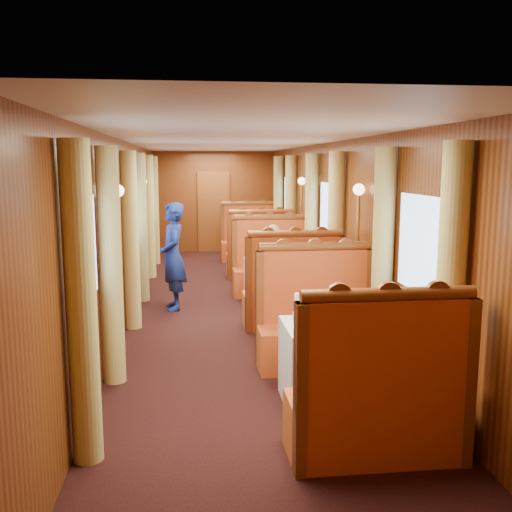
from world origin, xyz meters
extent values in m
cube|color=brown|center=(0.00, 5.97, 1.00)|extent=(0.80, 0.04, 2.00)
cube|color=white|center=(0.75, -3.50, 0.38)|extent=(1.05, 0.72, 0.75)
cube|color=#A52312|center=(0.75, -4.45, 0.23)|extent=(1.30, 0.55, 0.45)
cube|color=#A52312|center=(0.75, -4.67, 0.85)|extent=(1.30, 0.12, 0.80)
cylinder|color=brown|center=(0.75, -4.67, 1.29)|extent=(1.23, 0.10, 0.10)
cube|color=#A52312|center=(0.75, -2.55, 0.23)|extent=(1.30, 0.55, 0.45)
cube|color=#A52312|center=(0.75, -2.33, 0.85)|extent=(1.30, 0.12, 0.80)
cylinder|color=brown|center=(0.75, -2.33, 1.29)|extent=(1.23, 0.10, 0.10)
cube|color=white|center=(0.75, 0.00, 0.38)|extent=(1.05, 0.72, 0.75)
cube|color=#A52312|center=(0.75, -0.95, 0.23)|extent=(1.30, 0.55, 0.45)
cube|color=#A52312|center=(0.75, -1.17, 0.85)|extent=(1.30, 0.12, 0.80)
cylinder|color=brown|center=(0.75, -1.17, 1.29)|extent=(1.23, 0.10, 0.10)
cube|color=#A52312|center=(0.75, 0.95, 0.23)|extent=(1.30, 0.55, 0.45)
cube|color=#A52312|center=(0.75, 1.17, 0.85)|extent=(1.30, 0.12, 0.80)
cylinder|color=brown|center=(0.75, 1.17, 1.29)|extent=(1.23, 0.10, 0.10)
cube|color=white|center=(0.75, 3.50, 0.38)|extent=(1.05, 0.72, 0.75)
cube|color=#A52312|center=(0.75, 2.55, 0.23)|extent=(1.30, 0.55, 0.45)
cube|color=#A52312|center=(0.75, 2.33, 0.85)|extent=(1.30, 0.12, 0.80)
cylinder|color=brown|center=(0.75, 2.33, 1.29)|extent=(1.23, 0.10, 0.10)
cube|color=#A52312|center=(0.75, 4.45, 0.23)|extent=(1.30, 0.55, 0.45)
cube|color=#A52312|center=(0.75, 4.67, 0.85)|extent=(1.30, 0.12, 0.80)
cylinder|color=brown|center=(0.75, 4.67, 1.29)|extent=(1.23, 0.10, 0.10)
cube|color=silver|center=(0.68, -3.51, 0.76)|extent=(0.41, 0.36, 0.01)
cylinder|color=white|center=(1.01, -3.66, 0.76)|extent=(0.22, 0.22, 0.01)
cylinder|color=white|center=(0.36, -3.36, 0.79)|extent=(0.08, 0.08, 0.08)
cylinder|color=white|center=(0.36, -3.36, 0.92)|extent=(0.05, 0.05, 0.18)
cylinder|color=white|center=(0.44, -3.29, 0.79)|extent=(0.08, 0.08, 0.08)
cylinder|color=white|center=(0.44, -3.29, 0.92)|extent=(0.05, 0.05, 0.18)
cylinder|color=silver|center=(0.78, -0.01, 0.82)|extent=(0.06, 0.06, 0.14)
cylinder|color=silver|center=(0.76, 3.48, 0.82)|extent=(0.06, 0.06, 0.14)
cylinder|color=tan|center=(-1.38, -4.28, 1.18)|extent=(0.22, 0.22, 2.35)
cylinder|color=tan|center=(-1.38, -2.72, 1.18)|extent=(0.22, 0.22, 2.35)
cylinder|color=tan|center=(1.38, -4.28, 1.18)|extent=(0.22, 0.22, 2.35)
cylinder|color=tan|center=(1.38, -2.72, 1.18)|extent=(0.22, 0.22, 2.35)
cylinder|color=tan|center=(-1.38, -0.78, 1.18)|extent=(0.22, 0.22, 2.35)
cylinder|color=tan|center=(-1.38, 0.78, 1.18)|extent=(0.22, 0.22, 2.35)
cylinder|color=tan|center=(1.38, -0.78, 1.18)|extent=(0.22, 0.22, 2.35)
cylinder|color=tan|center=(1.38, 0.78, 1.18)|extent=(0.22, 0.22, 2.35)
cylinder|color=tan|center=(-1.38, 2.72, 1.18)|extent=(0.22, 0.22, 2.35)
cylinder|color=tan|center=(-1.38, 4.28, 1.18)|extent=(0.22, 0.22, 2.35)
cylinder|color=tan|center=(1.38, 2.72, 1.18)|extent=(0.22, 0.22, 2.35)
cylinder|color=tan|center=(1.38, 4.28, 1.18)|extent=(0.22, 0.22, 2.35)
cylinder|color=#BF8C3F|center=(-1.40, -1.75, 0.93)|extent=(0.04, 0.04, 1.85)
sphere|color=#FFD18C|center=(-1.40, -1.75, 1.88)|extent=(0.14, 0.14, 0.14)
cylinder|color=#BF8C3F|center=(1.40, -1.75, 0.93)|extent=(0.04, 0.04, 1.85)
sphere|color=#FFD18C|center=(1.40, -1.75, 1.88)|extent=(0.14, 0.14, 0.14)
cylinder|color=#BF8C3F|center=(-1.40, 1.75, 0.93)|extent=(0.04, 0.04, 1.85)
sphere|color=#FFD18C|center=(-1.40, 1.75, 1.88)|extent=(0.14, 0.14, 0.14)
cylinder|color=#BF8C3F|center=(1.40, 1.75, 0.93)|extent=(0.04, 0.04, 1.85)
sphere|color=#FFD18C|center=(1.40, 1.75, 1.88)|extent=(0.14, 0.14, 0.14)
imported|color=navy|center=(-0.86, 0.17, 0.81)|extent=(0.48, 0.65, 1.62)
cube|color=beige|center=(0.75, 0.79, 0.75)|extent=(0.40, 0.24, 0.55)
sphere|color=tan|center=(0.75, 0.79, 1.11)|extent=(0.20, 0.20, 0.20)
cube|color=beige|center=(0.75, 0.62, 0.52)|extent=(0.36, 0.30, 0.14)
camera|label=1|loc=(-0.60, -8.35, 2.17)|focal=40.00mm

